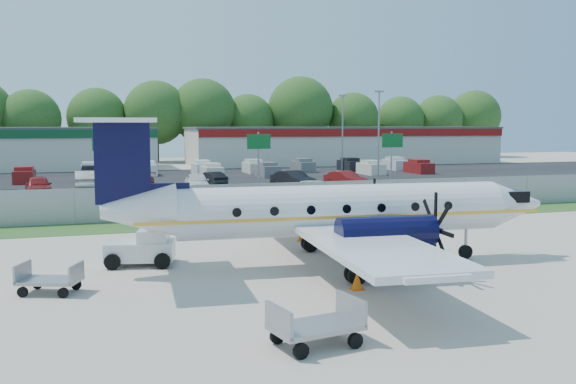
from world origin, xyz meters
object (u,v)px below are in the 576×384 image
object	(u,v)px
pushback_tug	(143,248)
baggage_cart_near	(50,279)
baggage_cart_far	(316,325)
aircraft	(333,210)

from	to	relation	value
pushback_tug	baggage_cart_near	bearing A→B (deg)	-133.31
pushback_tug	baggage_cart_far	xyz separation A→B (m)	(3.33, -10.92, -0.14)
baggage_cart_near	baggage_cart_far	xyz separation A→B (m)	(6.66, -7.39, 0.07)
pushback_tug	baggage_cart_near	world-z (taller)	pushback_tug
aircraft	baggage_cart_near	distance (m)	10.62
aircraft	baggage_cart_far	distance (m)	9.45
baggage_cart_near	aircraft	bearing A→B (deg)	6.10
aircraft	baggage_cart_far	size ratio (longest dim) A/B	7.67
pushback_tug	baggage_cart_near	distance (m)	4.85
aircraft	baggage_cart_near	world-z (taller)	aircraft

